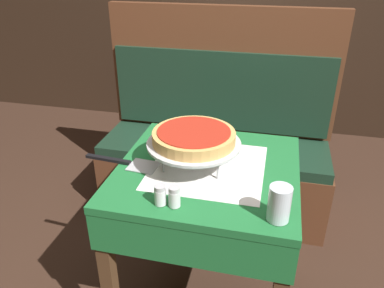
# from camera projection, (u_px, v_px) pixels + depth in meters

# --- Properties ---
(dining_table_front) EXTENTS (0.69, 0.69, 0.75)m
(dining_table_front) POSITION_uv_depth(u_px,v_px,m) (207.00, 191.00, 1.50)
(dining_table_front) COLOR #1E6B33
(dining_table_front) RESTS_ON ground_plane
(dining_table_rear) EXTENTS (0.81, 0.81, 0.76)m
(dining_table_rear) POSITION_uv_depth(u_px,v_px,m) (225.00, 73.00, 2.90)
(dining_table_rear) COLOR beige
(dining_table_rear) RESTS_ON ground_plane
(booth_bench) EXTENTS (1.37, 0.47, 1.23)m
(booth_bench) POSITION_uv_depth(u_px,v_px,m) (215.00, 156.00, 2.33)
(booth_bench) COLOR brown
(booth_bench) RESTS_ON ground_plane
(pizza_pan_stand) EXTENTS (0.35, 0.35, 0.11)m
(pizza_pan_stand) POSITION_uv_depth(u_px,v_px,m) (194.00, 144.00, 1.40)
(pizza_pan_stand) COLOR #ADADB2
(pizza_pan_stand) RESTS_ON dining_table_front
(deep_dish_pizza) EXTENTS (0.31, 0.31, 0.05)m
(deep_dish_pizza) POSITION_uv_depth(u_px,v_px,m) (194.00, 137.00, 1.38)
(deep_dish_pizza) COLOR tan
(deep_dish_pizza) RESTS_ON pizza_pan_stand
(pizza_server) EXTENTS (0.31, 0.10, 0.01)m
(pizza_server) POSITION_uv_depth(u_px,v_px,m) (125.00, 162.00, 1.46)
(pizza_server) COLOR #BCBCC1
(pizza_server) RESTS_ON dining_table_front
(water_glass_near) EXTENTS (0.07, 0.07, 0.12)m
(water_glass_near) POSITION_uv_depth(u_px,v_px,m) (279.00, 204.00, 1.14)
(water_glass_near) COLOR silver
(water_glass_near) RESTS_ON dining_table_front
(salt_shaker) EXTENTS (0.04, 0.04, 0.07)m
(salt_shaker) POSITION_uv_depth(u_px,v_px,m) (160.00, 195.00, 1.22)
(salt_shaker) COLOR silver
(salt_shaker) RESTS_ON dining_table_front
(pepper_shaker) EXTENTS (0.04, 0.04, 0.07)m
(pepper_shaker) POSITION_uv_depth(u_px,v_px,m) (174.00, 197.00, 1.21)
(pepper_shaker) COLOR silver
(pepper_shaker) RESTS_ON dining_table_front
(condiment_caddy) EXTENTS (0.15, 0.15, 0.18)m
(condiment_caddy) POSITION_uv_depth(u_px,v_px,m) (216.00, 52.00, 2.89)
(condiment_caddy) COLOR black
(condiment_caddy) RESTS_ON dining_table_rear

